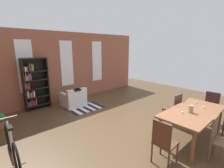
{
  "coord_description": "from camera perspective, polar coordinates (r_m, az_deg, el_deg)",
  "views": [
    {
      "loc": [
        -3.14,
        -1.92,
        2.3
      ],
      "look_at": [
        0.26,
        1.84,
        1.11
      ],
      "focal_mm": 25.52,
      "sensor_mm": 36.0,
      "label": 1
    }
  ],
  "objects": [
    {
      "name": "tealight_candle_1",
      "position": [
        4.16,
        23.84,
        -9.27
      ],
      "size": [
        0.04,
        0.04,
        0.05
      ],
      "primitive_type": "cylinder",
      "color": "silver",
      "rests_on": "dining_table"
    },
    {
      "name": "ground_plane",
      "position": [
        4.34,
        14.71,
        -19.27
      ],
      "size": [
        11.54,
        11.54,
        0.0
      ],
      "primitive_type": "plane",
      "color": "brown"
    },
    {
      "name": "dining_chair_far_right",
      "position": [
        5.17,
        21.31,
        -7.96
      ],
      "size": [
        0.42,
        0.42,
        0.95
      ],
      "color": "#4F3126",
      "rests_on": "ground"
    },
    {
      "name": "tealight_candle_0",
      "position": [
        5.05,
        27.87,
        -5.84
      ],
      "size": [
        0.04,
        0.04,
        0.04
      ],
      "primitive_type": "cylinder",
      "color": "silver",
      "rests_on": "dining_table"
    },
    {
      "name": "dining_chair_head_left",
      "position": [
        3.43,
        18.04,
        -18.9
      ],
      "size": [
        0.41,
        0.41,
        0.95
      ],
      "color": "#553423",
      "rests_on": "ground"
    },
    {
      "name": "armchair_white",
      "position": [
        6.51,
        -13.52,
        -5.3
      ],
      "size": [
        0.81,
        0.81,
        0.75
      ],
      "color": "silver",
      "rests_on": "ground"
    },
    {
      "name": "dining_chair_head_right",
      "position": [
        5.77,
        31.8,
        -6.91
      ],
      "size": [
        0.42,
        0.42,
        0.95
      ],
      "color": "#3A2022",
      "rests_on": "ground"
    },
    {
      "name": "vase_on_table",
      "position": [
        4.26,
        26.38,
        -8.07
      ],
      "size": [
        0.11,
        0.11,
        0.18
      ],
      "primitive_type": "cylinder",
      "color": "#998466",
      "rests_on": "dining_table"
    },
    {
      "name": "window_pane_1",
      "position": [
        7.12,
        -15.87,
        7.07
      ],
      "size": [
        0.55,
        0.02,
        1.9
      ],
      "primitive_type": "cube",
      "color": "white"
    },
    {
      "name": "bookshelf_tall",
      "position": [
        6.54,
        -26.13,
        -0.02
      ],
      "size": [
        0.87,
        0.31,
        1.91
      ],
      "color": "black",
      "rests_on": "ground"
    },
    {
      "name": "tealight_candle_2",
      "position": [
        4.75,
        29.94,
        -7.22
      ],
      "size": [
        0.04,
        0.04,
        0.04
      ],
      "primitive_type": "cylinder",
      "color": "silver",
      "rests_on": "dining_table"
    },
    {
      "name": "striped_rug",
      "position": [
        6.28,
        -9.49,
        -8.44
      ],
      "size": [
        1.28,
        0.86,
        0.01
      ],
      "color": "#1E1E33",
      "rests_on": "ground"
    },
    {
      "name": "potted_plant_by_shelf",
      "position": [
        5.71,
        -35.21,
        -10.47
      ],
      "size": [
        0.28,
        0.28,
        0.45
      ],
      "color": "#9E6042",
      "rests_on": "ground"
    },
    {
      "name": "dining_chair_near_left",
      "position": [
        3.99,
        34.19,
        -15.86
      ],
      "size": [
        0.41,
        0.41,
        0.95
      ],
      "color": "brown",
      "rests_on": "ground"
    },
    {
      "name": "bicycle_second",
      "position": [
        3.98,
        -32.25,
        -18.53
      ],
      "size": [
        0.44,
        1.69,
        0.88
      ],
      "color": "black",
      "rests_on": "ground"
    },
    {
      "name": "window_pane_0",
      "position": [
        6.57,
        -28.53,
        5.52
      ],
      "size": [
        0.55,
        0.02,
        1.9
      ],
      "primitive_type": "cube",
      "color": "white"
    },
    {
      "name": "back_wall_brick",
      "position": [
        7.2,
        -16.05,
        5.95
      ],
      "size": [
        7.89,
        0.12,
        2.92
      ],
      "primitive_type": "cube",
      "color": "#9B573F",
      "rests_on": "ground"
    },
    {
      "name": "window_pane_2",
      "position": [
        7.96,
        -5.39,
        8.1
      ],
      "size": [
        0.55,
        0.02,
        1.9
      ],
      "primitive_type": "cube",
      "color": "white"
    },
    {
      "name": "dining_table",
      "position": [
        4.48,
        27.07,
        -9.44
      ],
      "size": [
        1.97,
        0.96,
        0.77
      ],
      "color": "brown",
      "rests_on": "ground"
    }
  ]
}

